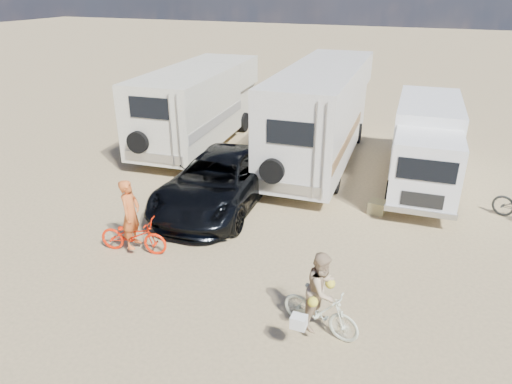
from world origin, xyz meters
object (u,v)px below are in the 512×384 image
at_px(crate, 377,207).
at_px(rv_left, 198,107).
at_px(dark_suv, 219,181).
at_px(bike_man, 133,235).
at_px(rv_main, 321,116).
at_px(rider_man, 131,220).
at_px(box_truck, 425,147).
at_px(cooler, 300,189).
at_px(rider_woman, 321,297).
at_px(bike_woman, 320,310).

bearing_deg(crate, rv_left, 154.80).
bearing_deg(dark_suv, bike_man, -106.56).
bearing_deg(bike_man, rv_main, -27.68).
relative_size(rv_main, bike_man, 5.10).
bearing_deg(rider_man, dark_suv, -23.22).
height_order(bike_man, crate, bike_man).
height_order(box_truck, cooler, box_truck).
height_order(rv_main, crate, rv_main).
distance_m(rv_left, box_truck, 9.10).
relative_size(rider_man, cooler, 3.31).
height_order(dark_suv, rider_woman, rider_woman).
xyz_separation_m(dark_suv, bike_man, (-0.81, -3.30, -0.32)).
height_order(rv_left, box_truck, rv_left).
bearing_deg(box_truck, rv_left, 170.64).
bearing_deg(bike_man, rv_left, 7.54).
xyz_separation_m(rv_main, box_truck, (3.80, -0.91, -0.44)).
height_order(rider_man, rider_woman, rider_man).
bearing_deg(rider_woman, rider_man, 91.39).
relative_size(cooler, crate, 1.16).
height_order(box_truck, crate, box_truck).
bearing_deg(box_truck, crate, -113.89).
height_order(rv_main, rider_man, rv_main).
bearing_deg(bike_woman, crate, 10.86).
relative_size(rv_main, crate, 19.23).
relative_size(bike_woman, rider_man, 0.91).
relative_size(dark_suv, bike_woman, 3.46).
distance_m(bike_woman, rider_woman, 0.31).
height_order(rv_left, crate, rv_left).
height_order(box_truck, bike_man, box_truck).
xyz_separation_m(rv_left, rider_man, (2.54, -8.30, -0.70)).
height_order(rider_woman, cooler, rider_woman).
height_order(cooler, crate, cooler).
height_order(bike_woman, cooler, bike_woman).
relative_size(dark_suv, rider_man, 3.14).
relative_size(rider_woman, crate, 3.40).
height_order(rv_main, box_truck, rv_main).
relative_size(bike_man, rider_woman, 1.11).
height_order(dark_suv, cooler, dark_suv).
bearing_deg(dark_suv, rider_man, -106.56).
bearing_deg(cooler, rv_main, 101.64).
height_order(box_truck, dark_suv, box_truck).
relative_size(box_truck, rider_man, 3.65).
bearing_deg(bike_man, bike_woman, -111.84).
bearing_deg(bike_man, crate, -59.70).
relative_size(rv_left, bike_man, 4.42).
bearing_deg(rv_left, rv_main, -5.71).
bearing_deg(box_truck, bike_woman, -102.00).
bearing_deg(rider_woman, cooler, 34.11).
relative_size(rider_man, crate, 3.83).
height_order(rv_main, rider_woman, rv_main).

